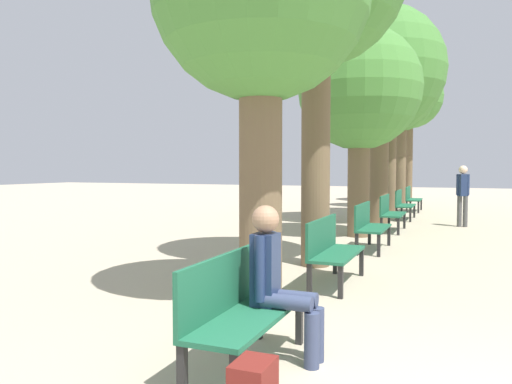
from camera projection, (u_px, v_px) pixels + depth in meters
bench_row_0 at (238, 304)px, 4.03m from camera, size 0.49×1.51×0.92m
bench_row_1 at (331, 247)px, 6.92m from camera, size 0.49×1.51×0.92m
bench_row_2 at (369, 223)px, 9.81m from camera, size 0.49×1.51×0.92m
bench_row_3 at (390, 211)px, 12.71m from camera, size 0.49×1.51×0.92m
bench_row_4 at (403, 203)px, 15.60m from camera, size 0.49×1.51×0.92m
bench_row_5 at (412, 197)px, 18.50m from camera, size 0.49×1.51×0.92m
tree_row_2 at (359, 91)px, 11.60m from camera, size 2.87×2.87×4.91m
tree_row_3 at (380, 72)px, 14.44m from camera, size 3.73×3.73×6.31m
tree_row_4 at (392, 88)px, 16.91m from camera, size 2.58×2.58×5.69m
tree_row_5 at (401, 103)px, 19.80m from camera, size 2.44×2.44×5.52m
tree_row_6 at (410, 97)px, 23.17m from camera, size 2.97×2.97×6.41m
person_seated at (278, 278)px, 4.20m from camera, size 0.61×0.35×1.31m
pedestrian_near at (463, 192)px, 13.63m from camera, size 0.34×0.29×1.68m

